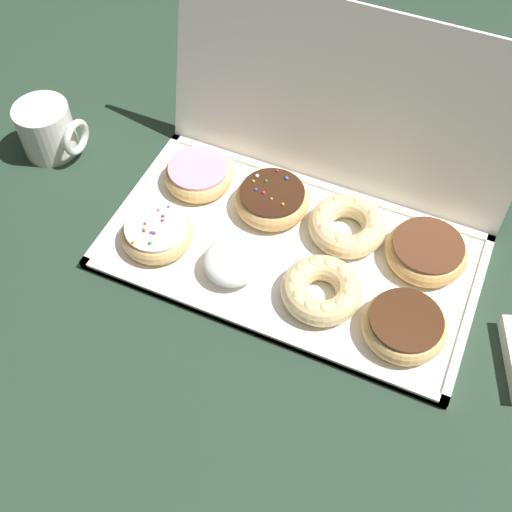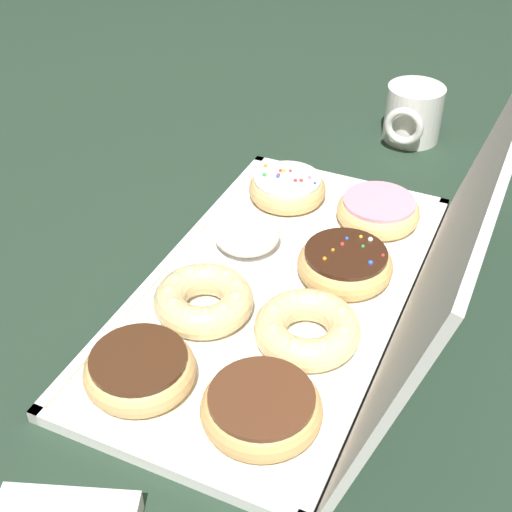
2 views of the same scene
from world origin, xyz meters
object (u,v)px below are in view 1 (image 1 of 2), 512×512
Objects in this scene: coffee_mug at (48,129)px; chocolate_frosted_donut_7 at (426,251)px; sprinkle_donut_5 at (272,199)px; chocolate_frosted_donut_3 at (404,326)px; powdered_filled_donut_1 at (232,262)px; cruller_donut_6 at (347,225)px; donut_box at (290,253)px; sprinkle_donut_0 at (157,233)px; pink_frosted_donut_4 at (199,174)px; cruller_donut_2 at (321,289)px.

chocolate_frosted_donut_7 is at bearing 1.85° from coffee_mug.
chocolate_frosted_donut_3 is at bearing -28.22° from sprinkle_donut_5.
cruller_donut_6 is (0.13, 0.13, -0.00)m from powdered_filled_donut_1.
sprinkle_donut_5 is 0.97× the size of chocolate_frosted_donut_7.
chocolate_frosted_donut_3 is 0.18m from cruller_donut_6.
sprinkle_donut_5 reaches higher than donut_box.
cruller_donut_6 is (0.06, 0.07, 0.02)m from donut_box.
sprinkle_donut_0 is 0.94× the size of chocolate_frosted_donut_3.
powdered_filled_donut_1 is at bearing -134.28° from cruller_donut_6.
chocolate_frosted_donut_3 is at bearing -19.88° from pink_frosted_donut_4.
coffee_mug reaches higher than cruller_donut_6.
sprinkle_donut_0 is 1.27× the size of powdered_filled_donut_1.
powdered_filled_donut_1 reaches higher than pink_frosted_donut_4.
donut_box is at bearing 18.39° from sprinkle_donut_0.
donut_box is 4.78× the size of chocolate_frosted_donut_3.
powdered_filled_donut_1 is 0.74× the size of chocolate_frosted_donut_3.
chocolate_frosted_donut_7 is at bearing 46.84° from cruller_donut_2.
donut_box is 4.62× the size of chocolate_frosted_donut_7.
sprinkle_donut_5 is at bearing -1.24° from pink_frosted_donut_4.
cruller_donut_6 is at bearing 45.49° from donut_box.
pink_frosted_donut_4 is 0.25m from cruller_donut_6.
sprinkle_donut_5 reaches higher than chocolate_frosted_donut_7.
sprinkle_donut_5 is at bearing 44.72° from sprinkle_donut_0.
sprinkle_donut_5 reaches higher than chocolate_frosted_donut_3.
sprinkle_donut_0 is 0.93× the size of sprinkle_donut_5.
chocolate_frosted_donut_7 is at bearing 92.42° from chocolate_frosted_donut_3.
pink_frosted_donut_4 is at bearing 132.05° from powdered_filled_donut_1.
donut_box is 0.46m from coffee_mug.
sprinkle_donut_0 is 0.28m from cruller_donut_6.
powdered_filled_donut_1 is (0.12, -0.00, 0.00)m from sprinkle_donut_0.
cruller_donut_6 reaches higher than pink_frosted_donut_4.
cruller_donut_2 reaches higher than donut_box.
cruller_donut_6 is (0.25, -0.00, 0.00)m from pink_frosted_donut_4.
chocolate_frosted_donut_7 is 1.07× the size of coffee_mug.
coffee_mug is at bearing 157.76° from sprinkle_donut_0.
powdered_filled_donut_1 is 0.13m from cruller_donut_2.
cruller_donut_2 is at bearing 0.96° from sprinkle_donut_0.
donut_box is at bearing -160.58° from chocolate_frosted_donut_7.
pink_frosted_donut_4 is 0.13m from sprinkle_donut_5.
donut_box is at bearing -134.51° from cruller_donut_6.
pink_frosted_donut_4 is at bearing 179.11° from cruller_donut_6.
cruller_donut_6 is at bearing 133.71° from chocolate_frosted_donut_3.
sprinkle_donut_5 is at bearing 151.78° from chocolate_frosted_donut_3.
cruller_donut_2 is 0.12m from chocolate_frosted_donut_3.
chocolate_frosted_donut_3 is 0.97× the size of chocolate_frosted_donut_7.
sprinkle_donut_0 is at bearing -153.15° from cruller_donut_6.
donut_box is 4.95× the size of coffee_mug.
coffee_mug is (-0.64, 0.11, 0.02)m from chocolate_frosted_donut_3.
coffee_mug reaches higher than cruller_donut_2.
powdered_filled_donut_1 is 0.25m from chocolate_frosted_donut_3.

